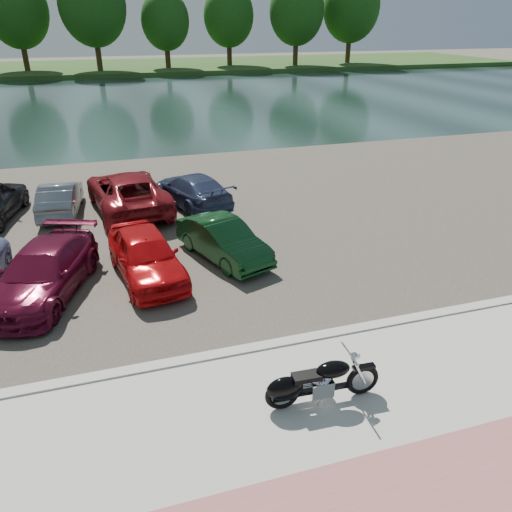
# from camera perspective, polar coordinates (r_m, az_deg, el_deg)

# --- Properties ---
(ground) EXTENTS (200.00, 200.00, 0.00)m
(ground) POSITION_cam_1_polar(r_m,az_deg,el_deg) (10.57, 10.75, -15.49)
(ground) COLOR #595447
(ground) RESTS_ON ground
(promenade) EXTENTS (60.00, 6.00, 0.10)m
(promenade) POSITION_cam_1_polar(r_m,az_deg,el_deg) (9.91, 13.54, -18.78)
(promenade) COLOR beige
(promenade) RESTS_ON ground
(pink_path) EXTENTS (60.00, 2.00, 0.01)m
(pink_path) POSITION_cam_1_polar(r_m,az_deg,el_deg) (9.06, 18.69, -24.53)
(pink_path) COLOR #A35C5C
(pink_path) RESTS_ON promenade
(kerb) EXTENTS (60.00, 0.30, 0.14)m
(kerb) POSITION_cam_1_polar(r_m,az_deg,el_deg) (11.93, 6.37, -9.32)
(kerb) COLOR beige
(kerb) RESTS_ON ground
(parking_lot) EXTENTS (60.00, 18.00, 0.04)m
(parking_lot) POSITION_cam_1_polar(r_m,az_deg,el_deg) (19.59, -4.02, 5.11)
(parking_lot) COLOR #413B34
(parking_lot) RESTS_ON ground
(river) EXTENTS (120.00, 40.00, 0.00)m
(river) POSITION_cam_1_polar(r_m,az_deg,el_deg) (47.56, -12.66, 16.77)
(river) COLOR #182B26
(river) RESTS_ON ground
(far_bank) EXTENTS (120.00, 24.00, 0.60)m
(far_bank) POSITION_cam_1_polar(r_m,az_deg,el_deg) (79.26, -15.18, 20.09)
(far_bank) COLOR #274518
(far_bank) RESTS_ON ground
(far_trees) EXTENTS (70.25, 10.68, 12.52)m
(far_trees) POSITION_cam_1_polar(r_m,az_deg,el_deg) (73.17, -11.80, 25.68)
(far_trees) COLOR #3B2B15
(far_trees) RESTS_ON far_bank
(motorcycle) EXTENTS (2.33, 0.75, 1.05)m
(motorcycle) POSITION_cam_1_polar(r_m,az_deg,el_deg) (9.88, 6.48, -14.28)
(motorcycle) COLOR black
(motorcycle) RESTS_ON promenade
(car_3) EXTENTS (3.30, 4.96, 1.33)m
(car_3) POSITION_cam_1_polar(r_m,az_deg,el_deg) (14.52, -23.12, -1.69)
(car_3) COLOR #590C25
(car_3) RESTS_ON parking_lot
(car_4) EXTENTS (2.23, 4.31, 1.40)m
(car_4) POSITION_cam_1_polar(r_m,az_deg,el_deg) (14.58, -12.48, 0.13)
(car_4) COLOR red
(car_4) RESTS_ON parking_lot
(car_5) EXTENTS (2.49, 3.95, 1.23)m
(car_5) POSITION_cam_1_polar(r_m,az_deg,el_deg) (15.43, -3.76, 1.83)
(car_5) COLOR #0E3516
(car_5) RESTS_ON parking_lot
(car_9) EXTENTS (1.60, 3.80, 1.22)m
(car_9) POSITION_cam_1_polar(r_m,az_deg,el_deg) (20.51, -21.48, 6.18)
(car_9) COLOR slate
(car_9) RESTS_ON parking_lot
(car_10) EXTENTS (3.22, 5.78, 1.53)m
(car_10) POSITION_cam_1_polar(r_m,az_deg,el_deg) (19.96, -14.46, 7.13)
(car_10) COLOR maroon
(car_10) RESTS_ON parking_lot
(car_11) EXTENTS (2.95, 4.69, 1.27)m
(car_11) POSITION_cam_1_polar(r_m,az_deg,el_deg) (20.14, -7.28, 7.52)
(car_11) COLOR navy
(car_11) RESTS_ON parking_lot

